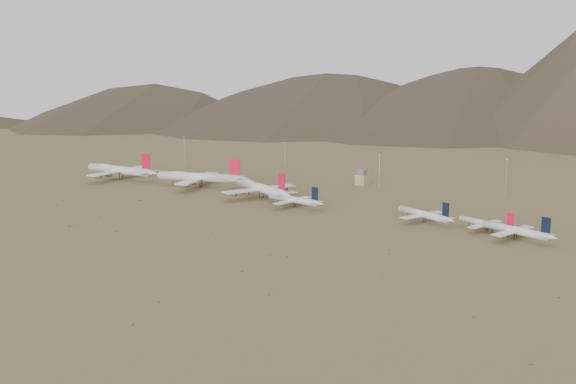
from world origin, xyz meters
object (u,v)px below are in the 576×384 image
Objects in this scene: narrowbody_a at (295,200)px; narrowbody_b at (425,215)px; widebody_centre at (199,177)px; widebody_west at (120,170)px; control_tower at (362,178)px; widebody_east at (261,188)px.

narrowbody_a reaches higher than narrowbody_b.
widebody_west is at bearing 168.99° from widebody_centre.
narrowbody_b is at bearing -43.52° from control_tower.
widebody_east is (140.20, 6.11, -0.50)m from widebody_west.
widebody_east is 91.42m from control_tower.
narrowbody_b is (121.37, -0.19, -2.57)m from widebody_east.
widebody_east is 38.14m from narrowbody_a.
narrowbody_a is (99.99, -16.42, -2.81)m from widebody_centre.
narrowbody_b is 125.44m from control_tower.
widebody_east is at bearing -2.96° from widebody_west.
widebody_west is 1.65× the size of narrowbody_a.
narrowbody_a is (36.57, -10.55, -2.31)m from widebody_east.
widebody_centre is 1.57× the size of narrowbody_a.
widebody_east is 1.62× the size of narrowbody_b.
control_tower is at bearing 20.69° from widebody_centre.
control_tower is (-6.16, 96.74, 0.42)m from narrowbody_a.
widebody_west is 176.85m from narrowbody_a.
widebody_east is 5.59× the size of control_tower.
widebody_centre is 101.37m from narrowbody_a.
widebody_west is 1.05× the size of widebody_centre.
widebody_west reaches higher than narrowbody_a.
widebody_west reaches higher than narrowbody_b.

